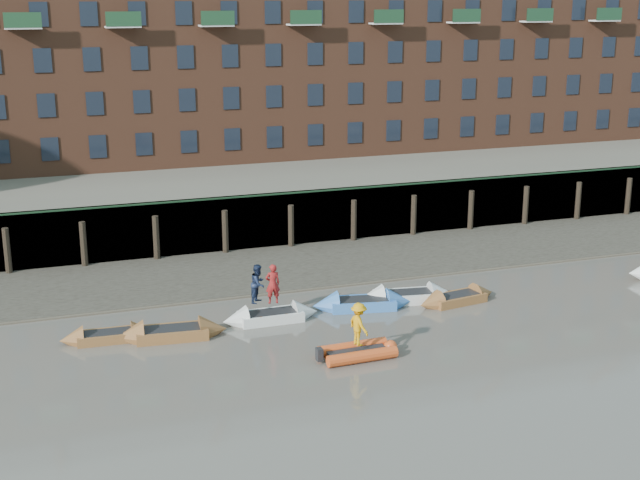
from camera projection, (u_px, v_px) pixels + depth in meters
name	position (u px, v px, depth m)	size (l,w,h in m)	color
ground	(415.00, 408.00, 32.84)	(220.00, 220.00, 0.00)	#5E5850
foreshore	(277.00, 269.00, 49.22)	(110.00, 8.00, 0.50)	#3D382F
mud_band	(295.00, 287.00, 46.12)	(110.00, 1.60, 0.10)	#4C4336
river_wall	(256.00, 222.00, 52.77)	(110.00, 1.23, 3.30)	#2D2A26
bank_terrace	(207.00, 178.00, 65.16)	(110.00, 28.00, 3.20)	#5E594D
apartment_terrace	(199.00, 19.00, 63.01)	(80.60, 15.56, 20.98)	brown
rowboat_1	(108.00, 336.00, 39.05)	(4.17, 1.41, 1.19)	brown
rowboat_2	(172.00, 333.00, 39.32)	(4.98, 1.88, 1.41)	brown
rowboat_3	(271.00, 316.00, 41.36)	(4.56, 1.33, 1.32)	silver
rowboat_4	(362.00, 304.00, 43.01)	(5.03, 2.26, 1.41)	#3972BF
rowboat_5	(406.00, 297.00, 43.99)	(5.00, 2.10, 1.41)	silver
rowboat_6	(457.00, 298.00, 43.79)	(4.49, 1.94, 1.26)	brown
rib_tender	(360.00, 351.00, 37.32)	(3.38, 1.68, 0.58)	#C9481A
person_rower_a	(273.00, 284.00, 40.93)	(0.68, 0.45, 1.88)	maroon
person_rower_b	(258.00, 283.00, 41.05)	(0.89, 0.69, 1.83)	#19233F
person_rib_crew	(359.00, 324.00, 37.00)	(1.19, 0.68, 1.84)	orange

